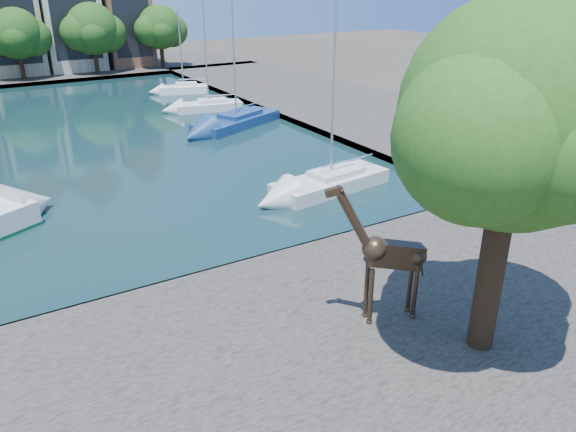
# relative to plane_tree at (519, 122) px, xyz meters

# --- Properties ---
(ground) EXTENTS (160.00, 160.00, 0.00)m
(ground) POSITION_rel_plane_tree_xyz_m (-7.62, 9.01, -7.67)
(ground) COLOR #38332B
(ground) RESTS_ON ground
(water_basin) EXTENTS (38.00, 50.00, 0.08)m
(water_basin) POSITION_rel_plane_tree_xyz_m (-7.62, 33.01, -7.63)
(water_basin) COLOR black
(water_basin) RESTS_ON ground
(near_quay) EXTENTS (50.00, 14.00, 0.50)m
(near_quay) POSITION_rel_plane_tree_xyz_m (-7.62, 2.01, -7.42)
(near_quay) COLOR #4A4440
(near_quay) RESTS_ON ground
(far_quay) EXTENTS (60.00, 16.00, 0.50)m
(far_quay) POSITION_rel_plane_tree_xyz_m (-7.62, 65.01, -7.42)
(far_quay) COLOR #4A4440
(far_quay) RESTS_ON ground
(right_quay) EXTENTS (14.00, 52.00, 0.50)m
(right_quay) POSITION_rel_plane_tree_xyz_m (17.38, 33.01, -7.42)
(right_quay) COLOR #4A4440
(right_quay) RESTS_ON ground
(plane_tree) EXTENTS (8.32, 6.40, 10.62)m
(plane_tree) POSITION_rel_plane_tree_xyz_m (0.00, 0.00, 0.00)
(plane_tree) COLOR #332114
(plane_tree) RESTS_ON near_quay
(townhouse_east_inner) EXTENTS (5.94, 9.18, 15.79)m
(townhouse_east_inner) POSITION_rel_plane_tree_xyz_m (-5.62, 64.99, 0.06)
(townhouse_east_inner) COLOR tan
(townhouse_east_inner) RESTS_ON far_quay
(townhouse_east_mid) EXTENTS (6.43, 9.18, 16.65)m
(townhouse_east_mid) POSITION_rel_plane_tree_xyz_m (0.88, 64.99, 0.43)
(townhouse_east_mid) COLOR beige
(townhouse_east_mid) RESTS_ON far_quay
(townhouse_east_end) EXTENTS (5.44, 9.18, 14.43)m
(townhouse_east_end) POSITION_rel_plane_tree_xyz_m (7.38, 64.99, -0.56)
(townhouse_east_end) COLOR brown
(townhouse_east_end) RESTS_ON far_quay
(far_tree_mid_east) EXTENTS (7.02, 5.40, 7.52)m
(far_tree_mid_east) POSITION_rel_plane_tree_xyz_m (-5.52, 59.50, -2.54)
(far_tree_mid_east) COLOR #332114
(far_tree_mid_east) RESTS_ON far_quay
(far_tree_east) EXTENTS (7.54, 5.80, 7.84)m
(far_tree_east) POSITION_rel_plane_tree_xyz_m (2.49, 59.50, -2.43)
(far_tree_east) COLOR #332114
(far_tree_east) RESTS_ON far_quay
(far_tree_far_east) EXTENTS (6.76, 5.20, 7.36)m
(far_tree_far_east) POSITION_rel_plane_tree_xyz_m (10.48, 59.50, -2.60)
(far_tree_far_east) COLOR #332114
(far_tree_far_east) RESTS_ON far_quay
(giraffe_statue) EXTENTS (3.38, 1.44, 4.94)m
(giraffe_statue) POSITION_rel_plane_tree_xyz_m (-1.82, 2.73, -4.74)
(giraffe_statue) COLOR #36271B
(giraffe_statue) RESTS_ON near_quay
(sailboat_right_a) EXTENTS (7.31, 3.40, 11.46)m
(sailboat_right_a) POSITION_rel_plane_tree_xyz_m (4.38, 14.73, -6.99)
(sailboat_right_a) COLOR silver
(sailboat_right_a) RESTS_ON water_basin
(sailboat_right_b) EXTENTS (8.38, 5.79, 13.61)m
(sailboat_right_b) POSITION_rel_plane_tree_xyz_m (6.10, 30.21, -7.00)
(sailboat_right_b) COLOR navy
(sailboat_right_b) RESTS_ON water_basin
(sailboat_right_c) EXTENTS (6.06, 3.17, 10.56)m
(sailboat_right_c) POSITION_rel_plane_tree_xyz_m (6.46, 36.52, -7.05)
(sailboat_right_c) COLOR silver
(sailboat_right_c) RESTS_ON water_basin
(sailboat_right_d) EXTENTS (5.11, 3.09, 8.09)m
(sailboat_right_d) POSITION_rel_plane_tree_xyz_m (7.38, 44.94, -7.01)
(sailboat_right_d) COLOR white
(sailboat_right_d) RESTS_ON water_basin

